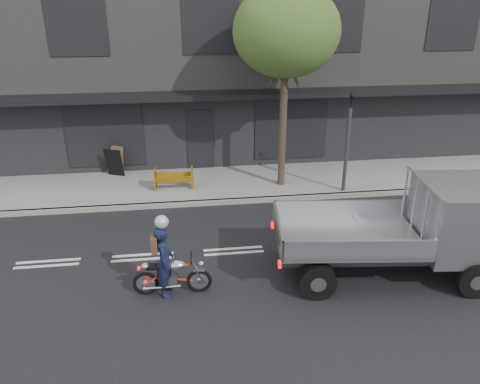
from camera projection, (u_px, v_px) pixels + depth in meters
name	position (u px, v px, depth m)	size (l,w,h in m)	color
ground	(234.00, 251.00, 12.54)	(80.00, 80.00, 0.00)	black
sidewalk	(218.00, 184.00, 16.81)	(32.00, 3.20, 0.15)	gray
kerb	(222.00, 202.00, 15.35)	(32.00, 0.20, 0.15)	gray
building_main	(203.00, 51.00, 21.30)	(26.00, 10.00, 8.00)	slate
street_tree	(286.00, 32.00, 14.59)	(3.40, 3.40, 6.74)	#382B21
traffic_light_pole	(347.00, 148.00, 15.48)	(0.12, 0.12, 3.50)	#2D2D30
motorcycle	(172.00, 275.00, 10.61)	(1.81, 0.53, 0.93)	black
rider	(164.00, 261.00, 10.45)	(0.62, 0.41, 1.69)	#131935
flatbed_ute	(441.00, 222.00, 11.03)	(5.51, 2.73, 2.46)	black
construction_barrier	(174.00, 180.00, 15.89)	(1.35, 0.54, 0.76)	#FFAC0D
sandwich_board	(114.00, 163.00, 17.12)	(0.66, 0.44, 1.04)	black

